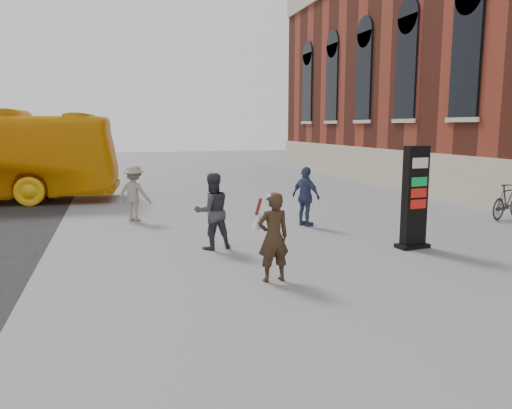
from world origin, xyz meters
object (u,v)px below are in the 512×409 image
object	(u,v)px
pedestrian_a	(212,211)
pedestrian_c	(306,196)
info_pylon	(415,198)
pedestrian_b	(134,193)
bike_7	(508,201)
woman	(273,236)

from	to	relation	value
pedestrian_a	pedestrian_c	size ratio (longest dim) A/B	1.04
info_pylon	pedestrian_b	world-z (taller)	info_pylon
info_pylon	pedestrian_c	xyz separation A→B (m)	(-1.50, 3.22, -0.35)
pedestrian_a	bike_7	distance (m)	9.84
woman	bike_7	distance (m)	10.02
woman	pedestrian_b	world-z (taller)	pedestrian_b
woman	pedestrian_a	distance (m)	2.86
info_pylon	woman	bearing A→B (deg)	-164.77
pedestrian_a	pedestrian_c	world-z (taller)	pedestrian_a
pedestrian_b	bike_7	distance (m)	11.75
woman	pedestrian_b	size ratio (longest dim) A/B	0.98
info_pylon	bike_7	world-z (taller)	info_pylon
info_pylon	woman	distance (m)	4.34
pedestrian_c	pedestrian_a	bearing A→B (deg)	96.37
pedestrian_a	woman	bearing A→B (deg)	93.74
bike_7	info_pylon	bearing A→B (deg)	94.36
bike_7	pedestrian_b	bearing A→B (deg)	53.51
pedestrian_b	pedestrian_c	xyz separation A→B (m)	(4.81, -2.19, 0.01)
pedestrian_c	bike_7	distance (m)	6.62
pedestrian_a	pedestrian_b	xyz separation A→B (m)	(-1.65, 4.19, -0.05)
pedestrian_b	bike_7	xyz separation A→B (m)	(11.39, -2.85, -0.31)
info_pylon	pedestrian_a	bearing A→B (deg)	159.34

